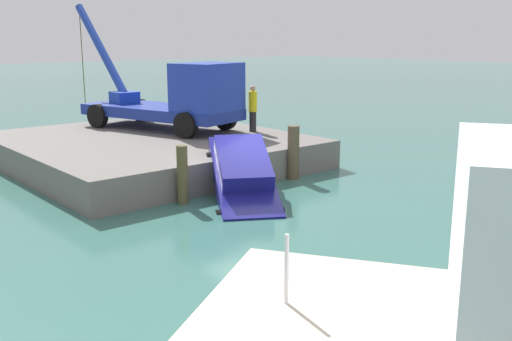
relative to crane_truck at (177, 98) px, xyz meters
name	(u,v)px	position (x,y,z in m)	size (l,w,h in m)	color
ground	(255,196)	(6.94, -1.69, -2.39)	(200.00, 200.00, 0.00)	#386B60
dock	(150,150)	(0.56, -1.69, -1.87)	(10.81, 9.97, 1.04)	slate
crane_truck	(177,98)	(0.00, 0.00, 0.00)	(10.53, 4.37, 5.33)	navy
dock_worker	(253,108)	(2.21, 2.18, -0.39)	(0.34, 0.34, 1.87)	#262626
salvaged_car	(243,176)	(6.94, -2.17, -1.68)	(4.64, 3.73, 2.44)	navy
piling_near	(182,175)	(6.21, -3.88, -1.52)	(0.32, 0.32, 1.74)	brown
piling_mid	(293,153)	(6.10, 0.73, -1.47)	(0.40, 0.40, 1.86)	brown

